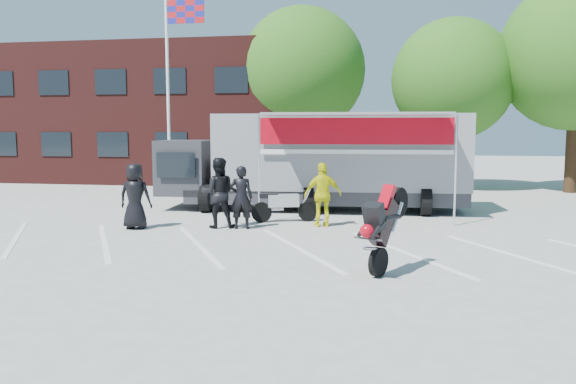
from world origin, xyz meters
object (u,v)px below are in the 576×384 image
(tree_mid, at_px, (453,80))
(parked_motorcycle, at_px, (285,222))
(spectator_leather_c, at_px, (218,193))
(spectator_leather_a, at_px, (135,196))
(spectator_hivis, at_px, (323,195))
(flagpole, at_px, (174,70))
(stunt_bike_rider, at_px, (393,270))
(tree_left, at_px, (302,71))
(transporter_truck, at_px, (325,210))
(spectator_leather_b, at_px, (241,197))

(tree_mid, bearing_deg, parked_motorcycle, -119.30)
(spectator_leather_c, bearing_deg, spectator_leather_a, -0.34)
(spectator_leather_a, bearing_deg, spectator_hivis, -169.37)
(flagpole, bearing_deg, stunt_bike_rider, -51.25)
(tree_left, xyz_separation_m, spectator_leather_a, (-2.63, -13.18, -4.66))
(tree_left, relative_size, spectator_leather_a, 4.78)
(tree_left, bearing_deg, stunt_bike_rider, -75.52)
(tree_left, bearing_deg, transporter_truck, -76.38)
(spectator_hivis, bearing_deg, transporter_truck, -103.74)
(spectator_leather_b, bearing_deg, stunt_bike_rider, 128.58)
(stunt_bike_rider, relative_size, spectator_hivis, 1.01)
(parked_motorcycle, distance_m, stunt_bike_rider, 6.15)
(stunt_bike_rider, bearing_deg, parked_motorcycle, 147.50)
(tree_mid, height_order, stunt_bike_rider, tree_mid)
(tree_left, height_order, spectator_hivis, tree_left)
(stunt_bike_rider, distance_m, spectator_leather_a, 7.80)
(spectator_leather_a, bearing_deg, stunt_bike_rider, 150.16)
(transporter_truck, distance_m, spectator_leather_c, 4.81)
(tree_mid, relative_size, transporter_truck, 0.76)
(spectator_leather_a, relative_size, spectator_leather_c, 0.93)
(flagpole, distance_m, spectator_hivis, 9.83)
(flagpole, xyz_separation_m, transporter_truck, (6.34, -2.65, -5.05))
(spectator_leather_b, bearing_deg, tree_left, -96.11)
(spectator_hivis, bearing_deg, tree_mid, -131.83)
(tree_left, relative_size, spectator_leather_b, 4.96)
(spectator_hivis, bearing_deg, tree_left, -97.64)
(flagpole, height_order, spectator_leather_a, flagpole)
(spectator_leather_b, height_order, spectator_hivis, spectator_hivis)
(tree_mid, relative_size, spectator_leather_c, 3.94)
(spectator_leather_a, bearing_deg, parked_motorcycle, -157.52)
(spectator_leather_b, distance_m, spectator_hivis, 2.29)
(stunt_bike_rider, height_order, spectator_leather_b, spectator_leather_b)
(spectator_leather_c, bearing_deg, tree_mid, -137.46)
(parked_motorcycle, relative_size, spectator_hivis, 1.12)
(stunt_bike_rider, bearing_deg, flagpole, 156.02)
(flagpole, relative_size, stunt_bike_rider, 4.40)
(flagpole, xyz_separation_m, tree_mid, (11.24, 5.00, -0.11))
(spectator_leather_c, bearing_deg, tree_left, -106.82)
(transporter_truck, bearing_deg, spectator_leather_a, -139.72)
(transporter_truck, relative_size, stunt_bike_rider, 5.58)
(spectator_hivis, bearing_deg, stunt_bike_rider, 92.99)
(spectator_leather_b, bearing_deg, flagpole, -63.34)
(transporter_truck, bearing_deg, spectator_hivis, -88.29)
(parked_motorcycle, bearing_deg, transporter_truck, -37.65)
(tree_mid, distance_m, stunt_bike_rider, 16.63)
(transporter_truck, relative_size, spectator_leather_a, 5.61)
(parked_motorcycle, xyz_separation_m, spectator_leather_a, (-3.84, -1.85, 0.90))
(spectator_hivis, bearing_deg, spectator_leather_a, -5.07)
(tree_mid, height_order, transporter_truck, tree_mid)
(tree_mid, bearing_deg, transporter_truck, -122.69)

